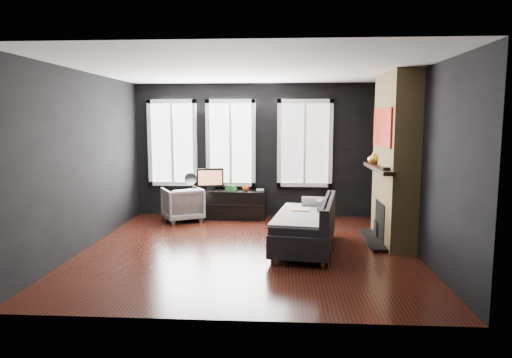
# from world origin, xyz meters

# --- Properties ---
(floor) EXTENTS (5.00, 5.00, 0.00)m
(floor) POSITION_xyz_m (0.00, 0.00, 0.00)
(floor) COLOR black
(floor) RESTS_ON ground
(ceiling) EXTENTS (5.00, 5.00, 0.00)m
(ceiling) POSITION_xyz_m (0.00, 0.00, 2.70)
(ceiling) COLOR white
(ceiling) RESTS_ON ground
(wall_back) EXTENTS (5.00, 0.02, 2.70)m
(wall_back) POSITION_xyz_m (0.00, 2.50, 1.35)
(wall_back) COLOR black
(wall_back) RESTS_ON ground
(wall_left) EXTENTS (0.02, 5.00, 2.70)m
(wall_left) POSITION_xyz_m (-2.50, 0.00, 1.35)
(wall_left) COLOR black
(wall_left) RESTS_ON ground
(wall_right) EXTENTS (0.02, 5.00, 2.70)m
(wall_right) POSITION_xyz_m (2.50, 0.00, 1.35)
(wall_right) COLOR black
(wall_right) RESTS_ON ground
(windows) EXTENTS (4.00, 0.16, 1.76)m
(windows) POSITION_xyz_m (-0.45, 2.46, 2.38)
(windows) COLOR white
(windows) RESTS_ON wall_back
(fireplace) EXTENTS (0.70, 1.62, 2.70)m
(fireplace) POSITION_xyz_m (2.30, 0.60, 1.35)
(fireplace) COLOR #93724C
(fireplace) RESTS_ON floor
(sofa) EXTENTS (1.20, 1.97, 0.80)m
(sofa) POSITION_xyz_m (0.86, 0.07, 0.40)
(sofa) COLOR #27272A
(sofa) RESTS_ON floor
(stripe_pillow) EXTENTS (0.12, 0.30, 0.29)m
(stripe_pillow) POSITION_xyz_m (1.10, 0.34, 0.57)
(stripe_pillow) COLOR gray
(stripe_pillow) RESTS_ON sofa
(armchair) EXTENTS (0.94, 0.92, 0.73)m
(armchair) POSITION_xyz_m (-1.45, 1.95, 0.36)
(armchair) COLOR silver
(armchair) RESTS_ON floor
(media_console) EXTENTS (1.68, 0.60, 0.57)m
(media_console) POSITION_xyz_m (-0.65, 2.24, 0.29)
(media_console) COLOR black
(media_console) RESTS_ON floor
(monitor) EXTENTS (0.56, 0.26, 0.49)m
(monitor) POSITION_xyz_m (-0.95, 2.27, 0.82)
(monitor) COLOR black
(monitor) RESTS_ON media_console
(desk_fan) EXTENTS (0.26, 0.26, 0.35)m
(desk_fan) POSITION_xyz_m (-1.35, 2.26, 0.75)
(desk_fan) COLOR gray
(desk_fan) RESTS_ON media_console
(mug) EXTENTS (0.15, 0.13, 0.13)m
(mug) POSITION_xyz_m (-0.22, 2.14, 0.64)
(mug) COLOR #DD441B
(mug) RESTS_ON media_console
(book) EXTENTS (0.15, 0.03, 0.20)m
(book) POSITION_xyz_m (-0.01, 2.26, 0.67)
(book) COLOR #B7A38C
(book) RESTS_ON media_console
(storage_box) EXTENTS (0.23, 0.19, 0.11)m
(storage_box) POSITION_xyz_m (-0.52, 2.17, 0.62)
(storage_box) COLOR #367836
(storage_box) RESTS_ON media_console
(mantel_vase) EXTENTS (0.26, 0.26, 0.20)m
(mantel_vase) POSITION_xyz_m (2.05, 1.05, 1.33)
(mantel_vase) COLOR yellow
(mantel_vase) RESTS_ON fireplace
(mantel_clock) EXTENTS (0.15, 0.15, 0.04)m
(mantel_clock) POSITION_xyz_m (2.05, 0.05, 1.25)
(mantel_clock) COLOR black
(mantel_clock) RESTS_ON fireplace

